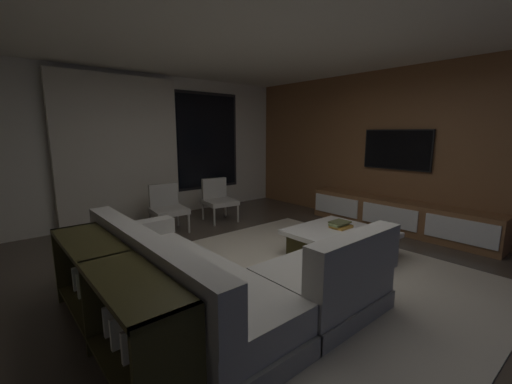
{
  "coord_description": "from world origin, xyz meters",
  "views": [
    {
      "loc": [
        -2.46,
        -2.42,
        1.64
      ],
      "look_at": [
        0.3,
        0.82,
        0.86
      ],
      "focal_mm": 22.86,
      "sensor_mm": 36.0,
      "label": 1
    }
  ],
  "objects_px": {
    "accent_chair_near_window": "(218,197)",
    "accent_chair_by_curtain": "(167,205)",
    "coffee_table": "(340,244)",
    "mounted_tv": "(397,150)",
    "media_console": "(398,216)",
    "book_stack_on_coffee_table": "(340,225)",
    "console_table_behind_couch": "(110,296)",
    "sectional_couch": "(220,282)"
  },
  "relations": [
    {
      "from": "accent_chair_near_window",
      "to": "accent_chair_by_curtain",
      "type": "height_order",
      "value": "same"
    },
    {
      "from": "coffee_table",
      "to": "mounted_tv",
      "type": "relative_size",
      "value": 0.99
    },
    {
      "from": "accent_chair_near_window",
      "to": "media_console",
      "type": "relative_size",
      "value": 0.25
    },
    {
      "from": "accent_chair_near_window",
      "to": "mounted_tv",
      "type": "bearing_deg",
      "value": -48.7
    },
    {
      "from": "accent_chair_by_curtain",
      "to": "mounted_tv",
      "type": "height_order",
      "value": "mounted_tv"
    },
    {
      "from": "book_stack_on_coffee_table",
      "to": "accent_chair_by_curtain",
      "type": "height_order",
      "value": "accent_chair_by_curtain"
    },
    {
      "from": "accent_chair_near_window",
      "to": "accent_chair_by_curtain",
      "type": "bearing_deg",
      "value": -179.3
    },
    {
      "from": "accent_chair_near_window",
      "to": "coffee_table",
      "type": "bearing_deg",
      "value": -86.28
    },
    {
      "from": "media_console",
      "to": "mounted_tv",
      "type": "bearing_deg",
      "value": 47.62
    },
    {
      "from": "book_stack_on_coffee_table",
      "to": "mounted_tv",
      "type": "relative_size",
      "value": 0.25
    },
    {
      "from": "accent_chair_near_window",
      "to": "console_table_behind_couch",
      "type": "relative_size",
      "value": 0.37
    },
    {
      "from": "media_console",
      "to": "console_table_behind_couch",
      "type": "relative_size",
      "value": 1.48
    },
    {
      "from": "media_console",
      "to": "coffee_table",
      "type": "bearing_deg",
      "value": -177.87
    },
    {
      "from": "coffee_table",
      "to": "accent_chair_by_curtain",
      "type": "xyz_separation_m",
      "value": [
        -1.2,
        2.6,
        0.25
      ]
    },
    {
      "from": "coffee_table",
      "to": "book_stack_on_coffee_table",
      "type": "distance_m",
      "value": 0.27
    },
    {
      "from": "accent_chair_by_curtain",
      "to": "console_table_behind_couch",
      "type": "bearing_deg",
      "value": -123.3
    },
    {
      "from": "coffee_table",
      "to": "mounted_tv",
      "type": "xyz_separation_m",
      "value": [
        1.9,
        0.26,
        1.16
      ]
    },
    {
      "from": "book_stack_on_coffee_table",
      "to": "mounted_tv",
      "type": "xyz_separation_m",
      "value": [
        1.76,
        0.16,
        0.95
      ]
    },
    {
      "from": "sectional_couch",
      "to": "book_stack_on_coffee_table",
      "type": "xyz_separation_m",
      "value": [
        2.1,
        0.18,
        0.11
      ]
    },
    {
      "from": "accent_chair_near_window",
      "to": "console_table_behind_couch",
      "type": "distance_m",
      "value": 3.73
    },
    {
      "from": "sectional_couch",
      "to": "coffee_table",
      "type": "distance_m",
      "value": 1.97
    },
    {
      "from": "accent_chair_by_curtain",
      "to": "mounted_tv",
      "type": "xyz_separation_m",
      "value": [
        3.1,
        -2.34,
        0.92
      ]
    },
    {
      "from": "coffee_table",
      "to": "media_console",
      "type": "distance_m",
      "value": 1.72
    },
    {
      "from": "sectional_couch",
      "to": "mounted_tv",
      "type": "relative_size",
      "value": 2.14
    },
    {
      "from": "mounted_tv",
      "to": "console_table_behind_couch",
      "type": "xyz_separation_m",
      "value": [
        -4.78,
        -0.21,
        -0.93
      ]
    },
    {
      "from": "book_stack_on_coffee_table",
      "to": "accent_chair_near_window",
      "type": "height_order",
      "value": "accent_chair_near_window"
    },
    {
      "from": "coffee_table",
      "to": "console_table_behind_couch",
      "type": "bearing_deg",
      "value": 179.04
    },
    {
      "from": "book_stack_on_coffee_table",
      "to": "accent_chair_near_window",
      "type": "bearing_deg",
      "value": 96.95
    },
    {
      "from": "sectional_couch",
      "to": "accent_chair_by_curtain",
      "type": "xyz_separation_m",
      "value": [
        0.77,
        2.68,
        0.14
      ]
    },
    {
      "from": "sectional_couch",
      "to": "mounted_tv",
      "type": "bearing_deg",
      "value": 5.07
    },
    {
      "from": "sectional_couch",
      "to": "console_table_behind_couch",
      "type": "height_order",
      "value": "sectional_couch"
    },
    {
      "from": "sectional_couch",
      "to": "coffee_table",
      "type": "bearing_deg",
      "value": 2.35
    },
    {
      "from": "accent_chair_near_window",
      "to": "accent_chair_by_curtain",
      "type": "distance_m",
      "value": 1.03
    },
    {
      "from": "console_table_behind_couch",
      "to": "sectional_couch",
      "type": "bearing_deg",
      "value": -8.03
    },
    {
      "from": "accent_chair_by_curtain",
      "to": "media_console",
      "type": "bearing_deg",
      "value": -41.05
    },
    {
      "from": "coffee_table",
      "to": "accent_chair_near_window",
      "type": "bearing_deg",
      "value": 93.72
    },
    {
      "from": "console_table_behind_couch",
      "to": "mounted_tv",
      "type": "bearing_deg",
      "value": 2.57
    },
    {
      "from": "sectional_couch",
      "to": "coffee_table",
      "type": "height_order",
      "value": "sectional_couch"
    },
    {
      "from": "coffee_table",
      "to": "accent_chair_by_curtain",
      "type": "height_order",
      "value": "accent_chair_by_curtain"
    },
    {
      "from": "sectional_couch",
      "to": "media_console",
      "type": "height_order",
      "value": "sectional_couch"
    },
    {
      "from": "coffee_table",
      "to": "book_stack_on_coffee_table",
      "type": "xyz_separation_m",
      "value": [
        0.14,
        0.1,
        0.21
      ]
    },
    {
      "from": "coffee_table",
      "to": "console_table_behind_couch",
      "type": "xyz_separation_m",
      "value": [
        -2.88,
        0.05,
        0.23
      ]
    }
  ]
}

